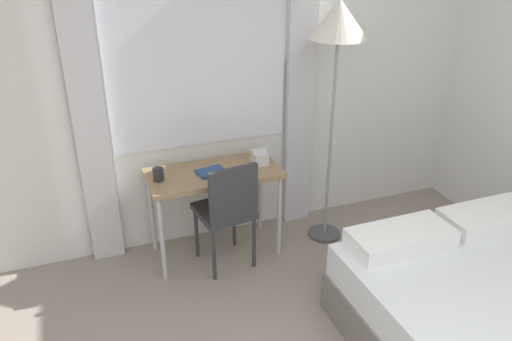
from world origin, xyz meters
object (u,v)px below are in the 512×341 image
object	(u,v)px
telephone	(259,157)
book	(211,172)
mug	(158,174)
standing_lamp	(338,32)
desk_chair	(227,208)
desk	(214,180)

from	to	relation	value
telephone	book	distance (m)	0.41
telephone	mug	xyz separation A→B (m)	(-0.81, -0.02, -0.00)
standing_lamp	book	world-z (taller)	standing_lamp
book	mug	size ratio (longest dim) A/B	2.38
telephone	book	size ratio (longest dim) A/B	0.62
book	desk_chair	bearing A→B (deg)	-72.87
desk	mug	size ratio (longest dim) A/B	10.35
desk_chair	standing_lamp	xyz separation A→B (m)	(0.92, 0.12, 1.22)
telephone	book	bearing A→B (deg)	-173.86
desk_chair	standing_lamp	size ratio (longest dim) A/B	0.46
desk	desk_chair	size ratio (longest dim) A/B	1.13
desk_chair	telephone	xyz separation A→B (m)	(0.35, 0.24, 0.26)
desk	book	bearing A→B (deg)	-130.40
book	standing_lamp	bearing A→B (deg)	-4.16
desk	mug	bearing A→B (deg)	-178.77
standing_lamp	telephone	bearing A→B (deg)	168.59
desk	standing_lamp	world-z (taller)	standing_lamp
telephone	standing_lamp	bearing A→B (deg)	-11.41
mug	desk	bearing A→B (deg)	1.23
standing_lamp	book	xyz separation A→B (m)	(-0.98, 0.07, -0.99)
desk	telephone	distance (m)	0.40
mug	book	bearing A→B (deg)	-2.99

